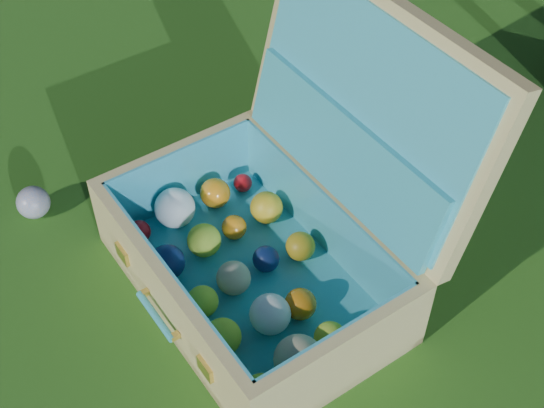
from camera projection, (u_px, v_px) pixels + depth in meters
The scene contains 3 objects.
ground at pixel (305, 271), 1.59m from camera, with size 60.00×60.00×0.00m, color #215114.
stray_ball at pixel (33, 202), 1.68m from camera, with size 0.07×0.07×0.07m, color #416AAB.
suitcase at pixel (285, 219), 1.48m from camera, with size 0.77×0.73×0.57m.
Camera 1 is at (0.45, -0.90, 1.25)m, focal length 50.00 mm.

